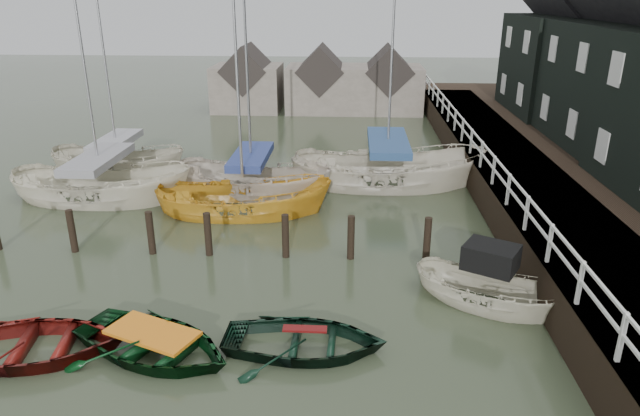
# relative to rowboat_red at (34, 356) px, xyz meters

# --- Properties ---
(ground) EXTENTS (120.00, 120.00, 0.00)m
(ground) POSITION_rel_rowboat_red_xyz_m (3.90, 2.42, 0.00)
(ground) COLOR #2D3622
(ground) RESTS_ON ground
(pier) EXTENTS (3.04, 32.00, 2.70)m
(pier) POSITION_rel_rowboat_red_xyz_m (13.38, 12.42, 0.71)
(pier) COLOR black
(pier) RESTS_ON ground
(land_strip) EXTENTS (14.00, 38.00, 1.50)m
(land_strip) POSITION_rel_rowboat_red_xyz_m (18.90, 12.42, 0.00)
(land_strip) COLOR black
(land_strip) RESTS_ON ground
(mooring_pilings) EXTENTS (13.72, 0.22, 1.80)m
(mooring_pilings) POSITION_rel_rowboat_red_xyz_m (2.79, 5.42, 0.50)
(mooring_pilings) COLOR black
(mooring_pilings) RESTS_ON ground
(far_sheds) EXTENTS (14.00, 4.08, 4.39)m
(far_sheds) POSITION_rel_rowboat_red_xyz_m (4.74, 28.42, 1.86)
(far_sheds) COLOR #665B51
(far_sheds) RESTS_ON ground
(rowboat_red) EXTENTS (4.58, 3.60, 0.86)m
(rowboat_red) POSITION_rel_rowboat_red_xyz_m (0.00, 0.00, 0.00)
(rowboat_red) COLOR #58100C
(rowboat_red) RESTS_ON ground
(rowboat_green) EXTENTS (4.74, 4.14, 0.82)m
(rowboat_green) POSITION_rel_rowboat_red_xyz_m (2.70, 0.22, 0.00)
(rowboat_green) COLOR black
(rowboat_green) RESTS_ON ground
(rowboat_dkgreen) EXTENTS (3.80, 2.77, 0.77)m
(rowboat_dkgreen) POSITION_rel_rowboat_red_xyz_m (6.10, 0.56, 0.00)
(rowboat_dkgreen) COLOR black
(rowboat_dkgreen) RESTS_ON ground
(motorboat) EXTENTS (4.26, 3.31, 2.41)m
(motorboat) POSITION_rel_rowboat_red_xyz_m (10.70, 2.83, 0.11)
(motorboat) COLOR beige
(motorboat) RESTS_ON ground
(sailboat_a) EXTENTS (7.31, 2.95, 12.03)m
(sailboat_a) POSITION_rel_rowboat_red_xyz_m (-2.67, 10.14, 0.06)
(sailboat_a) COLOR beige
(sailboat_a) RESTS_ON ground
(sailboat_b) EXTENTS (7.14, 4.17, 11.82)m
(sailboat_b) POSITION_rel_rowboat_red_xyz_m (3.08, 11.22, 0.06)
(sailboat_b) COLOR beige
(sailboat_b) RESTS_ON ground
(sailboat_c) EXTENTS (6.61, 2.80, 11.21)m
(sailboat_c) POSITION_rel_rowboat_red_xyz_m (3.12, 9.06, 0.01)
(sailboat_c) COLOR gold
(sailboat_c) RESTS_ON ground
(sailboat_d) EXTENTS (8.09, 3.05, 13.20)m
(sailboat_d) POSITION_rel_rowboat_red_xyz_m (8.57, 12.64, 0.06)
(sailboat_d) COLOR beige
(sailboat_d) RESTS_ON ground
(sailboat_e) EXTENTS (6.70, 3.32, 9.37)m
(sailboat_e) POSITION_rel_rowboat_red_xyz_m (-3.40, 13.62, 0.06)
(sailboat_e) COLOR beige
(sailboat_e) RESTS_ON ground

